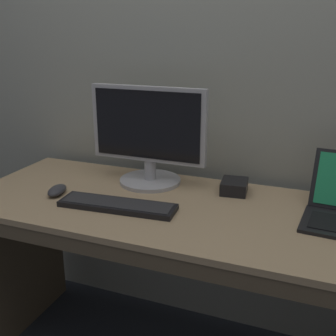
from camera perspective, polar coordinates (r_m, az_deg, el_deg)
back_wall at (r=1.77m, az=8.26°, el=19.32°), size 4.47×0.04×2.79m
desk at (r=1.62m, az=3.33°, el=-13.88°), size 1.76×0.65×0.75m
external_monitor at (r=1.68m, az=-2.72°, el=4.31°), size 0.49×0.26×0.41m
wired_keyboard at (r=1.51m, az=-6.99°, el=-5.10°), size 0.44×0.15×0.02m
computer_mouse at (r=1.68m, az=-15.05°, el=-2.99°), size 0.08×0.12×0.03m
external_drive_box at (r=1.66m, az=9.12°, el=-2.54°), size 0.11×0.13×0.05m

